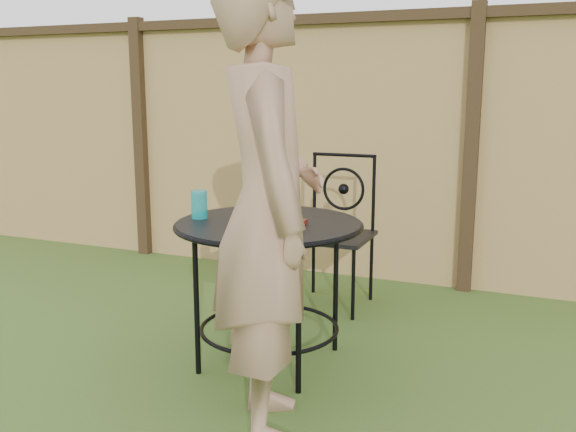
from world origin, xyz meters
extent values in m
plane|color=#2B4716|center=(0.00, 0.00, 0.00)|extent=(60.00, 60.00, 0.00)
cube|color=tan|center=(0.00, 2.20, 0.90)|extent=(8.00, 0.05, 1.80)
cube|color=black|center=(0.00, 2.15, 1.83)|extent=(8.00, 0.07, 0.07)
cube|color=black|center=(-1.30, 2.15, 0.95)|extent=(0.09, 0.09, 1.90)
cube|color=black|center=(1.30, 2.15, 0.95)|extent=(0.09, 0.09, 1.90)
cylinder|color=black|center=(0.55, 0.57, 0.71)|extent=(0.90, 0.90, 0.02)
torus|color=black|center=(0.55, 0.57, 0.71)|extent=(0.92, 0.92, 0.02)
torus|color=black|center=(0.55, 0.57, 0.18)|extent=(0.70, 0.70, 0.02)
cylinder|color=black|center=(0.81, 0.84, 0.35)|extent=(0.03, 0.03, 0.71)
cylinder|color=black|center=(0.28, 0.84, 0.35)|extent=(0.03, 0.03, 0.71)
cylinder|color=black|center=(0.28, 0.31, 0.35)|extent=(0.03, 0.03, 0.71)
cylinder|color=black|center=(0.81, 0.31, 0.35)|extent=(0.03, 0.03, 0.71)
cube|color=black|center=(0.56, 1.50, 0.45)|extent=(0.46, 0.46, 0.03)
cylinder|color=black|center=(0.56, 1.71, 0.94)|extent=(0.42, 0.02, 0.02)
torus|color=black|center=(0.56, 1.71, 0.72)|extent=(0.28, 0.02, 0.28)
cylinder|color=black|center=(0.36, 1.30, 0.22)|extent=(0.02, 0.02, 0.44)
cylinder|color=black|center=(0.76, 1.30, 0.22)|extent=(0.02, 0.02, 0.44)
cylinder|color=black|center=(0.36, 1.70, 0.22)|extent=(0.02, 0.02, 0.44)
cylinder|color=black|center=(0.76, 1.70, 0.22)|extent=(0.02, 0.02, 0.44)
cylinder|color=black|center=(0.36, 1.71, 0.70)|extent=(0.02, 0.02, 0.50)
cylinder|color=black|center=(0.76, 1.71, 0.70)|extent=(0.02, 0.02, 0.50)
imported|color=#A3795D|center=(0.81, -0.01, 0.91)|extent=(0.71, 0.79, 1.81)
cube|color=#44090D|center=(0.60, 0.47, 0.74)|extent=(0.27, 0.27, 0.02)
ellipsoid|color=#235614|center=(0.60, 0.47, 0.79)|extent=(0.21, 0.21, 0.08)
cylinder|color=silver|center=(0.61, 0.47, 0.92)|extent=(0.01, 0.01, 0.18)
cylinder|color=#0D989E|center=(0.19, 0.52, 0.79)|extent=(0.08, 0.08, 0.14)
camera|label=1|loc=(1.81, -2.20, 1.37)|focal=40.00mm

